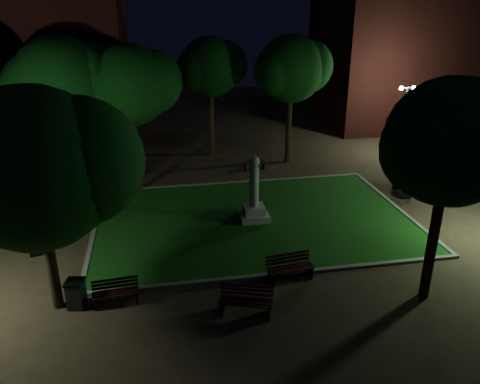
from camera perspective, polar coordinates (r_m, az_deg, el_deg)
The scene contains 21 objects.
ground at distance 21.33m, azimuth 2.81°, elevation -5.73°, with size 80.00×80.00×0.00m, color #443223.
lawn at distance 23.05m, azimuth 1.68°, elevation -3.36°, with size 15.00×10.00×0.08m, color #195115.
lawn_kerb at distance 23.04m, azimuth 1.68°, elevation -3.31°, with size 15.40×10.40×0.12m.
monument at distance 22.67m, azimuth 1.71°, elevation -1.26°, with size 1.40×1.40×3.20m.
building_far at distance 44.59m, azimuth 20.60°, elevation 15.74°, with size 16.00×10.00×12.00m, color #4B1713.
tree_west at distance 15.90m, azimuth -23.33°, elevation 2.63°, with size 6.43×5.25×7.77m.
tree_north_wl at distance 25.68m, azimuth -13.05°, elevation 12.55°, with size 5.22×4.26×8.06m.
tree_north_er at distance 30.27m, azimuth 6.40°, elevation 14.70°, with size 5.18×4.23×8.22m.
tree_se at distance 16.46m, azimuth 24.52°, elevation 5.51°, with size 5.15×4.21×7.93m.
tree_nw at distance 26.00m, azimuth -20.72°, elevation 12.14°, with size 6.03×4.92×8.53m.
tree_far_north at distance 31.73m, azimuth -3.52°, elevation 14.94°, with size 4.83×3.94×7.98m.
lamppost_nw at distance 29.53m, azimuth -26.84°, elevation 6.42°, with size 1.18×0.28×4.51m.
lamppost_ne at distance 34.34m, azimuth 19.45°, elevation 9.70°, with size 1.18×0.28×4.73m.
bench_near_left at distance 16.43m, azimuth 0.76°, elevation -13.16°, with size 1.93×1.17×1.00m.
bench_near_right at distance 18.35m, azimuth 6.06°, elevation -9.15°, with size 1.88×0.86×1.00m.
bench_west_near at distance 17.51m, azimuth -14.92°, elevation -11.77°, with size 1.65×0.69×0.89m.
bench_left_side at distance 22.20m, azimuth -23.56°, elevation -5.24°, with size 1.04×1.84×0.95m.
bench_right_side at distance 27.48m, azimuth 19.04°, elevation 0.57°, with size 0.79×1.69×0.89m.
bench_far_side at distance 29.91m, azimuth 1.76°, elevation 3.42°, with size 1.40×0.54×0.76m.
trash_bin at distance 17.62m, azimuth -19.36°, elevation -11.64°, with size 0.72×0.72×1.06m.
bicycle at distance 25.10m, azimuth -25.08°, elevation -2.50°, with size 0.51×1.48×0.78m, color black.
Camera 1 is at (-4.45, -18.32, 9.98)m, focal length 35.00 mm.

